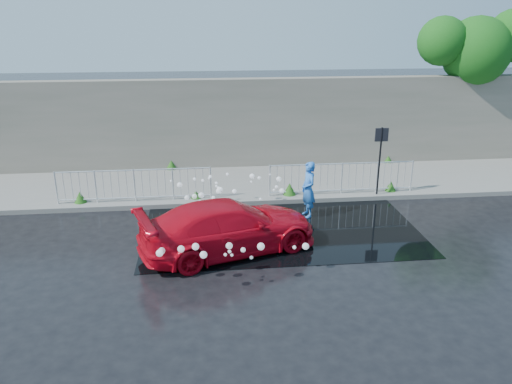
% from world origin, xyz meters
% --- Properties ---
extents(ground, '(90.00, 90.00, 0.00)m').
position_xyz_m(ground, '(0.00, 0.00, 0.00)').
color(ground, black).
rests_on(ground, ground).
extents(pavement, '(30.00, 4.00, 0.15)m').
position_xyz_m(pavement, '(0.00, 5.00, 0.07)').
color(pavement, slate).
rests_on(pavement, ground).
extents(curb, '(30.00, 0.25, 0.16)m').
position_xyz_m(curb, '(0.00, 3.00, 0.08)').
color(curb, slate).
rests_on(curb, ground).
extents(retaining_wall, '(30.00, 0.60, 3.50)m').
position_xyz_m(retaining_wall, '(0.00, 7.20, 1.90)').
color(retaining_wall, '#636154').
rests_on(retaining_wall, pavement).
extents(puddle, '(8.00, 5.00, 0.01)m').
position_xyz_m(puddle, '(0.50, 1.00, 0.01)').
color(puddle, black).
rests_on(puddle, ground).
extents(sign_post, '(0.45, 0.06, 2.50)m').
position_xyz_m(sign_post, '(4.20, 3.10, 1.72)').
color(sign_post, black).
rests_on(sign_post, ground).
extents(tree, '(5.05, 2.79, 6.27)m').
position_xyz_m(tree, '(9.59, 7.41, 4.79)').
color(tree, '#332114').
rests_on(tree, ground).
extents(railing_left, '(5.05, 0.05, 1.10)m').
position_xyz_m(railing_left, '(-4.00, 3.35, 0.74)').
color(railing_left, silver).
rests_on(railing_left, pavement).
extents(railing_right, '(5.05, 0.05, 1.10)m').
position_xyz_m(railing_right, '(3.00, 3.35, 0.74)').
color(railing_right, silver).
rests_on(railing_right, pavement).
extents(weeds, '(12.17, 3.93, 0.42)m').
position_xyz_m(weeds, '(-0.22, 4.44, 0.33)').
color(weeds, '#214913').
rests_on(weeds, pavement).
extents(water_spray, '(3.67, 5.55, 1.02)m').
position_xyz_m(water_spray, '(-1.20, 0.46, 0.74)').
color(water_spray, white).
rests_on(water_spray, ground).
extents(red_car, '(5.15, 3.38, 1.39)m').
position_xyz_m(red_car, '(-1.10, -0.38, 0.69)').
color(red_car, red).
rests_on(red_car, ground).
extents(person, '(0.53, 0.71, 1.77)m').
position_xyz_m(person, '(1.50, 1.80, 0.88)').
color(person, blue).
rests_on(person, ground).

